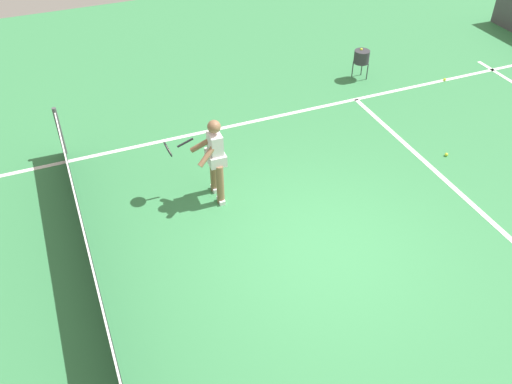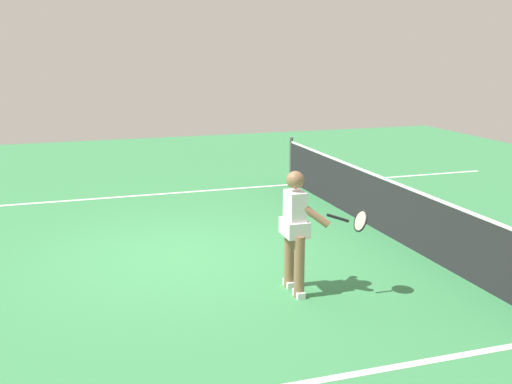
{
  "view_description": "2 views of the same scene",
  "coord_description": "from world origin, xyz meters",
  "px_view_note": "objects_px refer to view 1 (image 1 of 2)",
  "views": [
    {
      "loc": [
        -5.39,
        3.34,
        6.17
      ],
      "look_at": [
        0.62,
        0.88,
        0.94
      ],
      "focal_mm": 38.7,
      "sensor_mm": 36.0,
      "label": 1
    },
    {
      "loc": [
        8.71,
        -1.64,
        3.04
      ],
      "look_at": [
        1.1,
        0.86,
        1.14
      ],
      "focal_mm": 43.86,
      "sensor_mm": 36.0,
      "label": 2
    }
  ],
  "objects_px": {
    "tennis_ball_mid": "(445,80)",
    "ball_hopper": "(362,57)",
    "tennis_ball_near": "(446,154)",
    "tennis_player": "(214,157)"
  },
  "relations": [
    {
      "from": "tennis_ball_near",
      "to": "ball_hopper",
      "type": "distance_m",
      "value": 3.51
    },
    {
      "from": "tennis_player",
      "to": "tennis_ball_mid",
      "type": "bearing_deg",
      "value": -72.38
    },
    {
      "from": "tennis_ball_near",
      "to": "ball_hopper",
      "type": "bearing_deg",
      "value": -1.62
    },
    {
      "from": "tennis_ball_mid",
      "to": "ball_hopper",
      "type": "bearing_deg",
      "value": 63.77
    },
    {
      "from": "tennis_player",
      "to": "ball_hopper",
      "type": "distance_m",
      "value": 5.5
    },
    {
      "from": "tennis_ball_near",
      "to": "ball_hopper",
      "type": "relative_size",
      "value": 0.09
    },
    {
      "from": "tennis_player",
      "to": "ball_hopper",
      "type": "xyz_separation_m",
      "value": [
        2.94,
        -4.64,
        -0.3
      ]
    },
    {
      "from": "tennis_ball_mid",
      "to": "ball_hopper",
      "type": "distance_m",
      "value": 2.09
    },
    {
      "from": "tennis_ball_mid",
      "to": "ball_hopper",
      "type": "xyz_separation_m",
      "value": [
        0.89,
        1.82,
        0.51
      ]
    },
    {
      "from": "ball_hopper",
      "to": "tennis_ball_near",
      "type": "bearing_deg",
      "value": 178.38
    }
  ]
}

